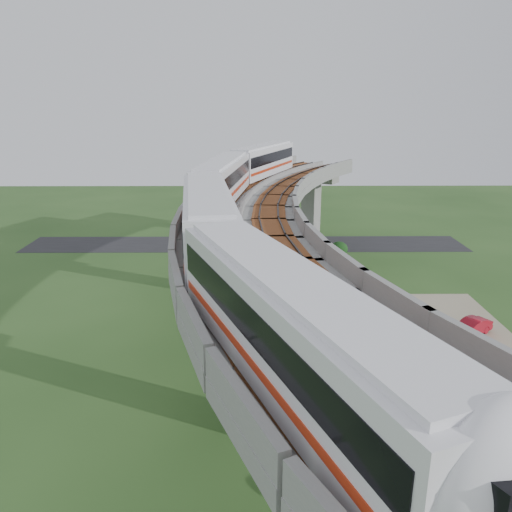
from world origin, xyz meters
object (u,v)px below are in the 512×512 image
object	(u,v)px
car_white	(466,397)
car_red	(471,327)
metro_train	(244,196)
car_dark	(411,340)

from	to	relation	value
car_white	car_red	world-z (taller)	car_red
metro_train	car_white	xyz separation A→B (m)	(14.36, -7.90, -11.61)
car_dark	car_white	bearing A→B (deg)	-164.82
metro_train	car_red	world-z (taller)	metro_train
car_red	car_dark	world-z (taller)	car_dark
car_dark	car_red	bearing A→B (deg)	-61.12
metro_train	car_dark	world-z (taller)	metro_train
metro_train	car_white	distance (m)	20.09
car_white	car_red	distance (m)	11.28
car_red	car_white	bearing A→B (deg)	-56.38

